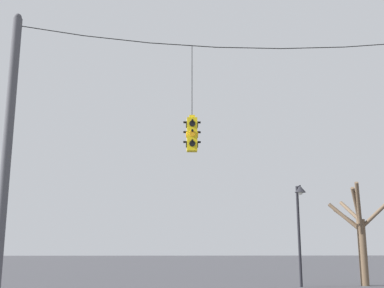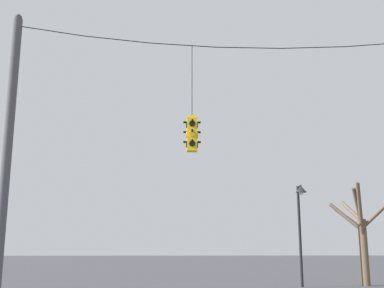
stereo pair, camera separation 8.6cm
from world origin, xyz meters
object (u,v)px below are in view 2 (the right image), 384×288
(traffic_light_near_left_pole, at_px, (192,134))
(bare_tree, at_px, (360,234))
(street_lamp, at_px, (301,209))
(utility_pole_left, at_px, (7,150))

(traffic_light_near_left_pole, distance_m, bare_tree, 10.78)
(street_lamp, relative_size, bare_tree, 0.97)
(utility_pole_left, height_order, street_lamp, utility_pole_left)
(utility_pole_left, distance_m, traffic_light_near_left_pole, 6.07)
(street_lamp, xyz_separation_m, bare_tree, (2.97, 0.88, -1.05))
(traffic_light_near_left_pole, bearing_deg, bare_tree, 38.83)
(bare_tree, bearing_deg, utility_pole_left, -155.31)
(traffic_light_near_left_pole, relative_size, bare_tree, 0.83)
(utility_pole_left, bearing_deg, traffic_light_near_left_pole, -0.00)
(traffic_light_near_left_pole, height_order, bare_tree, traffic_light_near_left_pole)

